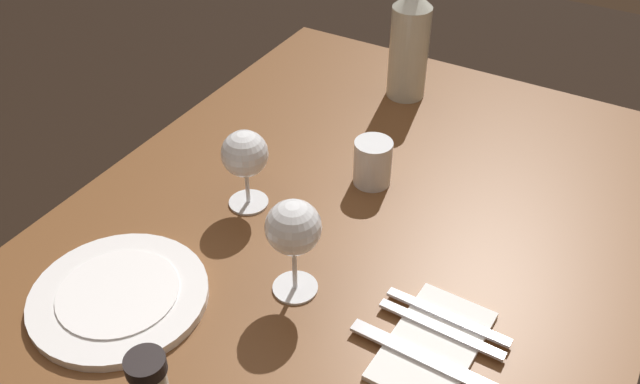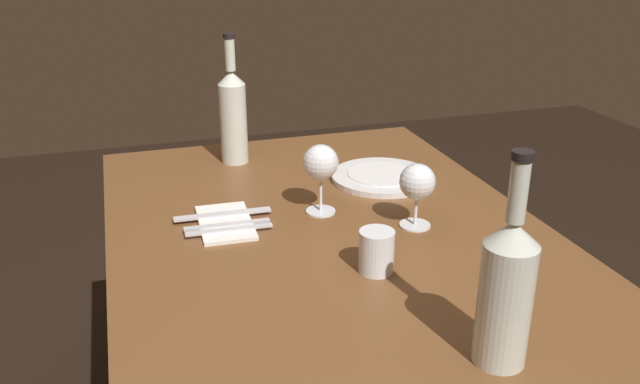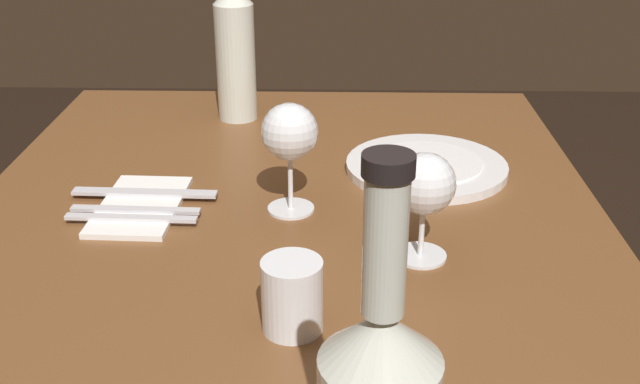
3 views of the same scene
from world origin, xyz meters
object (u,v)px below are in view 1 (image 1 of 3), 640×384
at_px(wine_bottle, 410,41).
at_px(dinner_plate, 119,296).
at_px(water_tumbler, 373,165).
at_px(fork_outer, 448,317).
at_px(table_knife, 424,358).
at_px(wine_glass_right, 293,230).
at_px(wine_glass_left, 245,155).
at_px(fork_inner, 441,329).
at_px(folded_napkin, 433,345).

distance_m(wine_bottle, dinner_plate, 0.75).
bearing_deg(wine_bottle, water_tumbler, 13.69).
bearing_deg(fork_outer, water_tumbler, -135.15).
relative_size(dinner_plate, table_knife, 1.20).
height_order(wine_glass_right, wine_bottle, wine_bottle).
xyz_separation_m(dinner_plate, fork_outer, (-0.19, 0.42, 0.00)).
height_order(water_tumbler, fork_outer, water_tumbler).
xyz_separation_m(wine_glass_left, fork_outer, (0.08, 0.38, -0.09)).
relative_size(wine_glass_left, fork_outer, 0.77).
distance_m(wine_bottle, fork_inner, 0.65).
xyz_separation_m(wine_glass_right, dinner_plate, (0.14, -0.20, -0.11)).
bearing_deg(wine_glass_left, folded_napkin, 71.63).
bearing_deg(fork_outer, wine_bottle, -150.29).
bearing_deg(water_tumbler, folded_napkin, 39.31).
xyz_separation_m(wine_glass_left, table_knife, (0.16, 0.38, -0.09)).
distance_m(wine_glass_left, table_knife, 0.42).
bearing_deg(table_knife, wine_bottle, -153.60).
relative_size(wine_glass_left, folded_napkin, 0.72).
distance_m(wine_glass_left, folded_napkin, 0.41).
height_order(wine_glass_right, fork_outer, wine_glass_right).
bearing_deg(wine_bottle, fork_inner, 28.60).
distance_m(water_tumbler, fork_inner, 0.35).
relative_size(water_tumbler, folded_napkin, 0.42).
distance_m(folded_napkin, fork_inner, 0.03).
relative_size(wine_glass_left, fork_inner, 0.77).
bearing_deg(dinner_plate, wine_glass_right, 124.98).
relative_size(dinner_plate, fork_outer, 1.40).
bearing_deg(fork_outer, dinner_plate, -65.12).
bearing_deg(wine_glass_left, dinner_plate, -7.36).
height_order(wine_glass_left, water_tumbler, wine_glass_left).
xyz_separation_m(folded_napkin, table_knife, (0.03, 0.00, 0.01)).
distance_m(dinner_plate, fork_inner, 0.45).
bearing_deg(water_tumbler, dinner_plate, -23.55).
height_order(wine_bottle, water_tumbler, wine_bottle).
distance_m(wine_bottle, folded_napkin, 0.67).
distance_m(dinner_plate, fork_outer, 0.46).
bearing_deg(fork_outer, fork_inner, 0.00).
relative_size(folded_napkin, table_knife, 0.92).
bearing_deg(wine_bottle, wine_glass_left, -9.61).
xyz_separation_m(fork_inner, table_knife, (0.05, 0.00, 0.00)).
bearing_deg(fork_inner, water_tumbler, -138.07).
height_order(wine_glass_right, table_knife, wine_glass_right).
height_order(water_tumbler, folded_napkin, water_tumbler).
xyz_separation_m(folded_napkin, fork_inner, (-0.02, -0.00, 0.01)).
relative_size(dinner_plate, fork_inner, 1.40).
xyz_separation_m(wine_glass_left, fork_inner, (0.10, 0.38, -0.09)).
height_order(wine_glass_right, water_tumbler, wine_glass_right).
xyz_separation_m(wine_glass_right, wine_bottle, (-0.59, -0.09, 0.01)).
distance_m(folded_napkin, table_knife, 0.03).
bearing_deg(fork_outer, wine_glass_right, -76.64).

